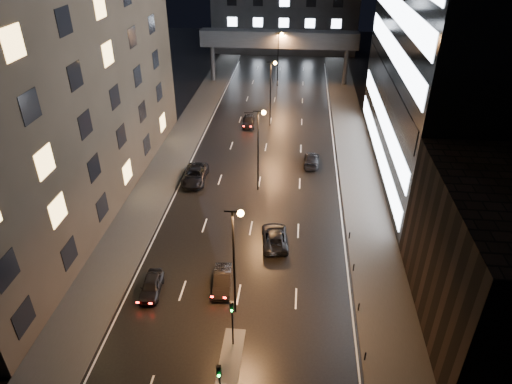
{
  "coord_description": "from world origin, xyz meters",
  "views": [
    {
      "loc": [
        4.4,
        -19.17,
        28.2
      ],
      "look_at": [
        0.46,
        20.83,
        4.0
      ],
      "focal_mm": 32.0,
      "sensor_mm": 36.0,
      "label": 1
    }
  ],
  "objects_px": {
    "car_away_c": "(195,175)",
    "car_toward_a": "(275,237)",
    "car_away_b": "(222,281)",
    "car_toward_b": "(312,160)",
    "car_away_a": "(151,286)",
    "car_away_d": "(249,121)"
  },
  "relations": [
    {
      "from": "car_away_a",
      "to": "car_away_b",
      "type": "height_order",
      "value": "car_away_b"
    },
    {
      "from": "car_away_b",
      "to": "car_toward_b",
      "type": "height_order",
      "value": "car_away_b"
    },
    {
      "from": "car_away_b",
      "to": "car_away_c",
      "type": "height_order",
      "value": "car_away_c"
    },
    {
      "from": "car_away_a",
      "to": "car_toward_b",
      "type": "relative_size",
      "value": 0.85
    },
    {
      "from": "car_away_a",
      "to": "car_away_c",
      "type": "xyz_separation_m",
      "value": [
        -0.39,
        19.8,
        0.12
      ]
    },
    {
      "from": "car_toward_a",
      "to": "car_away_c",
      "type": "bearing_deg",
      "value": -54.64
    },
    {
      "from": "car_away_a",
      "to": "car_away_b",
      "type": "bearing_deg",
      "value": 7.43
    },
    {
      "from": "car_away_b",
      "to": "car_toward_a",
      "type": "xyz_separation_m",
      "value": [
        4.21,
        6.82,
        0.03
      ]
    },
    {
      "from": "car_toward_b",
      "to": "car_toward_a",
      "type": "bearing_deg",
      "value": 80.15
    },
    {
      "from": "car_away_a",
      "to": "car_toward_a",
      "type": "relative_size",
      "value": 0.77
    },
    {
      "from": "car_toward_a",
      "to": "car_away_a",
      "type": "bearing_deg",
      "value": 31.28
    },
    {
      "from": "car_away_b",
      "to": "car_toward_b",
      "type": "distance_m",
      "value": 25.67
    },
    {
      "from": "car_away_c",
      "to": "car_away_d",
      "type": "relative_size",
      "value": 1.28
    },
    {
      "from": "car_away_c",
      "to": "car_away_d",
      "type": "height_order",
      "value": "car_away_c"
    },
    {
      "from": "car_away_b",
      "to": "car_away_d",
      "type": "relative_size",
      "value": 0.93
    },
    {
      "from": "car_away_a",
      "to": "car_toward_b",
      "type": "height_order",
      "value": "car_toward_b"
    },
    {
      "from": "car_away_a",
      "to": "car_toward_a",
      "type": "xyz_separation_m",
      "value": [
        10.27,
        8.08,
        0.04
      ]
    },
    {
      "from": "car_away_a",
      "to": "car_toward_a",
      "type": "height_order",
      "value": "car_toward_a"
    },
    {
      "from": "car_toward_a",
      "to": "car_away_b",
      "type": "bearing_deg",
      "value": 51.39
    },
    {
      "from": "car_away_c",
      "to": "car_toward_a",
      "type": "relative_size",
      "value": 1.11
    },
    {
      "from": "car_away_c",
      "to": "car_toward_b",
      "type": "height_order",
      "value": "car_away_c"
    },
    {
      "from": "car_away_b",
      "to": "car_toward_a",
      "type": "bearing_deg",
      "value": 52.9
    }
  ]
}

